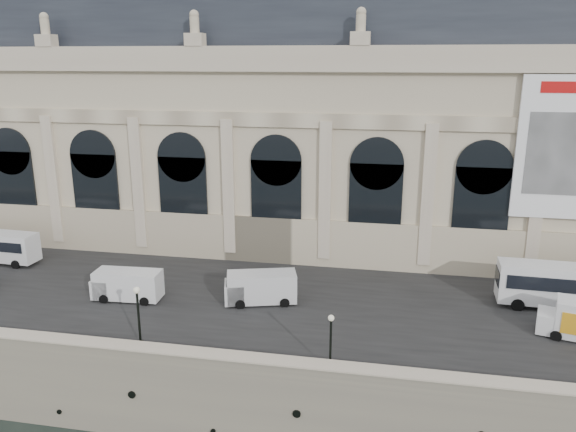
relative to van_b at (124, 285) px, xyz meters
The scene contains 8 objects.
quay 29.41m from the van_b, 57.91° to the left, with size 160.00×70.00×6.00m, color gray.
street 15.93m from the van_b, 13.27° to the left, with size 160.00×24.00×0.06m, color #2D2D2D.
parapet 18.29m from the van_b, 32.27° to the right, with size 160.00×1.40×1.21m.
museum 25.74m from the van_b, 65.20° to the left, with size 69.00×18.70×29.10m.
van_b is the anchor object (origin of this frame).
van_c 11.93m from the van_b, ahead, with size 6.65×3.96×2.78m.
lamp_left 9.39m from the van_b, 56.72° to the right, with size 0.49×0.49×4.81m.
lamp_right 21.28m from the van_b, 23.82° to the right, with size 0.43×0.43×4.25m.
Camera 1 is at (7.60, -32.52, 26.79)m, focal length 35.00 mm.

